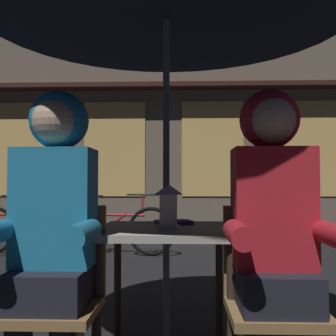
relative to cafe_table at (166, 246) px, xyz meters
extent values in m
cube|color=#B2AD9E|center=(0.00, 0.00, 0.08)|extent=(0.72, 0.72, 0.04)
cylinder|color=#2D2319|center=(-0.31, -0.31, -0.29)|extent=(0.04, 0.04, 0.70)
cylinder|color=#2D2319|center=(0.31, -0.31, -0.29)|extent=(0.04, 0.04, 0.70)
cylinder|color=#2D2319|center=(-0.31, 0.31, -0.29)|extent=(0.04, 0.04, 0.70)
cylinder|color=#2D2319|center=(0.31, 0.31, -0.29)|extent=(0.04, 0.04, 0.70)
cylinder|color=#4C4C51|center=(0.00, 0.00, 0.49)|extent=(0.04, 0.04, 2.25)
cube|color=white|center=(0.01, -0.04, 0.11)|extent=(0.11, 0.11, 0.02)
cube|color=white|center=(0.01, -0.04, 0.20)|extent=(0.09, 0.09, 0.16)
pyramid|color=white|center=(0.01, -0.04, 0.31)|extent=(0.11, 0.11, 0.06)
cube|color=olive|center=(-0.48, -0.44, -0.21)|extent=(0.40, 0.40, 0.04)
cube|color=olive|center=(-0.48, -0.26, 0.02)|extent=(0.40, 0.03, 0.42)
cube|color=olive|center=(0.48, -0.44, -0.21)|extent=(0.40, 0.40, 0.04)
cube|color=olive|center=(0.48, -0.26, 0.02)|extent=(0.40, 0.03, 0.42)
cube|color=black|center=(-0.48, -0.44, -0.11)|extent=(0.32, 0.36, 0.16)
cube|color=teal|center=(-0.48, -0.40, 0.23)|extent=(0.34, 0.22, 0.52)
cylinder|color=teal|center=(-0.30, -0.62, 0.14)|extent=(0.09, 0.30, 0.09)
sphere|color=tan|center=(-0.48, -0.40, 0.62)|extent=(0.21, 0.21, 0.21)
sphere|color=teal|center=(-0.48, -0.35, 0.63)|extent=(0.27, 0.27, 0.27)
cube|color=black|center=(0.48, -0.44, -0.11)|extent=(0.32, 0.36, 0.16)
cube|color=red|center=(0.48, -0.40, 0.23)|extent=(0.34, 0.22, 0.52)
cylinder|color=red|center=(0.66, -0.62, 0.14)|extent=(0.09, 0.30, 0.09)
cylinder|color=red|center=(0.30, -0.62, 0.14)|extent=(0.09, 0.30, 0.09)
sphere|color=tan|center=(0.48, -0.40, 0.62)|extent=(0.21, 0.21, 0.21)
sphere|color=red|center=(0.48, -0.35, 0.63)|extent=(0.27, 0.27, 0.27)
cube|color=#6B5B4C|center=(0.63, 5.40, 2.46)|extent=(10.00, 0.60, 6.20)
cube|color=#E0B260|center=(-2.89, 5.09, 0.96)|extent=(1.10, 0.02, 1.70)
cube|color=#E0B260|center=(-1.13, 5.09, 0.96)|extent=(1.10, 0.02, 1.70)
cube|color=#E0B260|center=(0.63, 5.09, 0.96)|extent=(1.10, 0.02, 1.70)
cube|color=#E0B260|center=(2.39, 5.09, 0.96)|extent=(1.10, 0.02, 1.70)
cube|color=#331914|center=(0.63, 4.95, 2.06)|extent=(9.00, 0.36, 0.08)
torus|color=black|center=(-1.54, 3.49, -0.31)|extent=(0.66, 0.07, 0.66)
cylinder|color=maroon|center=(-2.05, 3.48, -0.09)|extent=(0.84, 0.06, 0.04)
cylinder|color=maroon|center=(-2.17, 3.47, -0.28)|extent=(0.61, 0.06, 0.44)
cylinder|color=maroon|center=(-2.34, 3.47, 0.03)|extent=(0.02, 0.02, 0.24)
cube|color=black|center=(-2.34, 3.47, 0.16)|extent=(0.20, 0.09, 0.04)
cylinder|color=maroon|center=(-1.67, 3.49, 0.05)|extent=(0.02, 0.02, 0.28)
cylinder|color=black|center=(-1.67, 3.49, 0.19)|extent=(0.44, 0.04, 0.02)
torus|color=black|center=(-0.33, 3.34, -0.31)|extent=(0.66, 0.13, 0.66)
torus|color=black|center=(-1.34, 3.47, -0.31)|extent=(0.66, 0.13, 0.66)
cylinder|color=maroon|center=(-0.84, 3.41, -0.09)|extent=(0.83, 0.14, 0.04)
cylinder|color=maroon|center=(-0.96, 3.42, -0.28)|extent=(0.61, 0.11, 0.44)
cylinder|color=maroon|center=(-1.12, 3.44, 0.03)|extent=(0.02, 0.02, 0.24)
cube|color=black|center=(-1.12, 3.44, 0.16)|extent=(0.21, 0.10, 0.04)
cylinder|color=maroon|center=(-0.45, 3.36, 0.05)|extent=(0.02, 0.02, 0.28)
cylinder|color=black|center=(-0.45, 3.36, 0.19)|extent=(0.44, 0.08, 0.02)
cube|color=#661E7A|center=(0.04, 0.15, 0.11)|extent=(0.23, 0.19, 0.02)
camera|label=1|loc=(0.08, -2.20, 0.34)|focal=43.72mm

